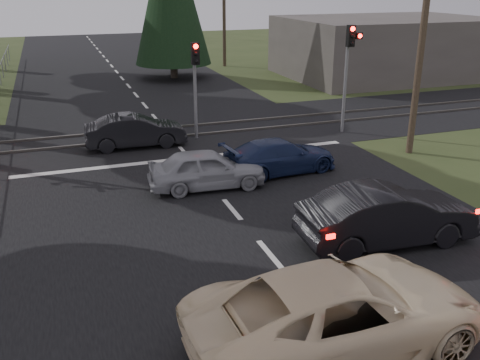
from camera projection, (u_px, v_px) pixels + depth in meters
name	position (u px, v px, depth m)	size (l,w,h in m)	color
ground	(270.00, 255.00, 13.46)	(120.00, 120.00, 0.00)	#303D1C
road	(178.00, 145.00, 22.28)	(14.00, 100.00, 0.01)	black
rail_corridor	(168.00, 133.00, 24.04)	(120.00, 8.00, 0.01)	black
stop_line	(189.00, 158.00, 20.69)	(13.00, 0.35, 0.00)	silver
rail_near	(172.00, 137.00, 23.32)	(120.00, 0.12, 0.10)	#59544C
rail_far	(164.00, 128.00, 24.73)	(120.00, 0.12, 0.10)	#59544C
traffic_signal_right	(349.00, 58.00, 23.00)	(0.68, 0.48, 4.70)	slate
traffic_signal_center	(195.00, 74.00, 22.20)	(0.32, 0.48, 4.10)	slate
utility_pole_near	(423.00, 31.00, 19.73)	(1.80, 0.26, 9.00)	#4C3D2D
utility_pole_mid	(224.00, 4.00, 40.90)	(1.80, 0.26, 9.00)	#4C3D2D
building_right	(387.00, 47.00, 37.77)	(14.00, 10.00, 4.00)	#59514C
cream_coupe	(339.00, 311.00, 9.81)	(2.65, 5.74, 1.60)	beige
dark_hatchback	(387.00, 216.00, 13.83)	(1.62, 4.65, 1.53)	black
silver_car	(207.00, 169.00, 17.57)	(1.55, 3.85, 1.31)	#999AA0
blue_sedan	(280.00, 156.00, 18.99)	(1.70, 4.19, 1.22)	#182348
dark_car_far	(135.00, 131.00, 21.89)	(1.41, 4.05, 1.34)	black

